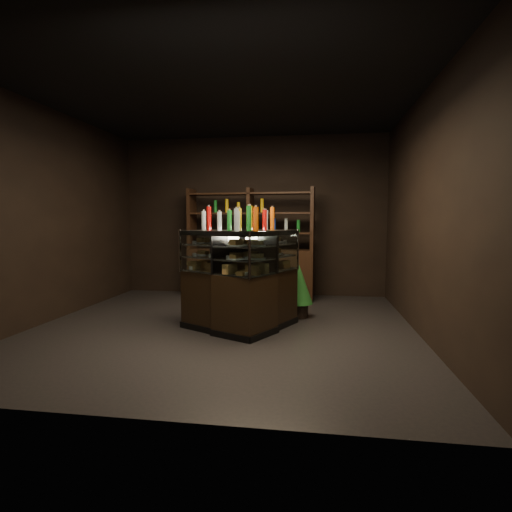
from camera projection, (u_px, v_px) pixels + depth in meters
The scene contains 7 objects.
ground at pixel (223, 327), 5.33m from camera, with size 5.00×5.00×0.00m, color black.
room_shell at pixel (222, 180), 5.15m from camera, with size 5.02×5.02×3.01m.
display_case at pixel (243, 296), 5.19m from camera, with size 1.55×1.34×1.31m.
food_display at pixel (243, 253), 5.14m from camera, with size 1.22×1.08×0.41m.
bottles_top at pixel (242, 219), 5.10m from camera, with size 1.06×0.94×0.30m.
potted_conifer at pixel (299, 283), 5.85m from camera, with size 0.41×0.41×0.88m.
back_shelving at pixel (250, 265), 7.29m from camera, with size 2.32×0.55×2.00m.
Camera 1 is at (1.20, -5.10, 1.43)m, focal length 28.00 mm.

